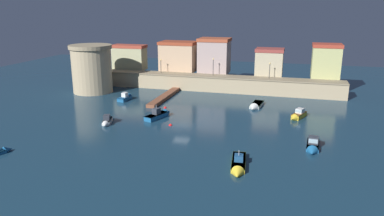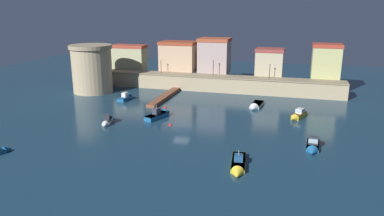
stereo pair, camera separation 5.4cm
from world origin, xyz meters
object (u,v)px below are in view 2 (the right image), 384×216
(fortress_tower, at_px, (92,68))
(moored_boat_5, at_px, (238,166))
(quay_lamp_2, at_px, (270,68))
(moored_boat_1, at_px, (107,121))
(quay_lamp_0, at_px, (161,64))
(moored_boat_4, at_px, (313,146))
(quay_lamp_1, at_px, (213,64))
(moored_boat_6, at_px, (160,114))
(moored_boat_2, at_px, (256,106))
(mooring_buoy_0, at_px, (170,125))
(moored_boat_3, at_px, (126,97))
(mooring_buoy_1, at_px, (165,108))
(moored_boat_7, at_px, (298,115))

(fortress_tower, bearing_deg, moored_boat_5, -39.74)
(quay_lamp_2, relative_size, moored_boat_1, 0.76)
(quay_lamp_0, bearing_deg, moored_boat_4, -43.05)
(quay_lamp_1, height_order, moored_boat_6, quay_lamp_1)
(quay_lamp_2, bearing_deg, quay_lamp_0, 180.00)
(moored_boat_2, relative_size, moored_boat_6, 1.04)
(quay_lamp_2, xyz_separation_m, mooring_buoy_0, (-13.41, -26.13, -5.67))
(quay_lamp_0, xyz_separation_m, moored_boat_2, (23.09, -11.76, -5.26))
(quay_lamp_1, height_order, moored_boat_3, quay_lamp_1)
(moored_boat_1, bearing_deg, moored_boat_2, 108.31)
(moored_boat_4, relative_size, mooring_buoy_0, 10.04)
(moored_boat_1, height_order, moored_boat_5, moored_boat_5)
(quay_lamp_2, relative_size, moored_boat_6, 0.55)
(fortress_tower, height_order, moored_boat_2, fortress_tower)
(quay_lamp_0, relative_size, moored_boat_3, 0.71)
(mooring_buoy_1, bearing_deg, quay_lamp_2, 43.37)
(mooring_buoy_0, distance_m, mooring_buoy_1, 10.36)
(fortress_tower, height_order, moored_boat_3, fortress_tower)
(moored_boat_5, bearing_deg, moored_boat_1, -121.72)
(fortress_tower, relative_size, quay_lamp_0, 3.24)
(fortress_tower, height_order, moored_boat_7, fortress_tower)
(moored_boat_6, bearing_deg, fortress_tower, 75.67)
(moored_boat_7, bearing_deg, mooring_buoy_0, -41.71)
(quay_lamp_1, height_order, moored_boat_7, quay_lamp_1)
(fortress_tower, height_order, quay_lamp_0, fortress_tower)
(quay_lamp_0, xyz_separation_m, mooring_buoy_0, (11.17, -26.13, -5.56))
(moored_boat_4, relative_size, moored_boat_7, 1.15)
(moored_boat_5, bearing_deg, mooring_buoy_1, -148.97)
(moored_boat_1, xyz_separation_m, moored_boat_7, (29.73, 11.47, 0.09))
(quay_lamp_0, relative_size, moored_boat_2, 0.50)
(quay_lamp_0, xyz_separation_m, quay_lamp_2, (24.58, 0.00, 0.11))
(moored_boat_3, bearing_deg, quay_lamp_2, -58.28)
(quay_lamp_1, distance_m, moored_boat_7, 25.43)
(fortress_tower, height_order, moored_boat_5, fortress_tower)
(moored_boat_2, xyz_separation_m, moored_boat_4, (9.56, -18.74, 0.12))
(moored_boat_4, xyz_separation_m, mooring_buoy_1, (-25.73, 13.83, -0.42))
(moored_boat_7, bearing_deg, fortress_tower, -78.27)
(quay_lamp_0, height_order, moored_boat_6, quay_lamp_0)
(quay_lamp_1, xyz_separation_m, moored_boat_6, (-4.32, -22.47, -5.42))
(moored_boat_4, bearing_deg, moored_boat_3, -112.70)
(moored_boat_5, bearing_deg, moored_boat_4, 128.43)
(moored_boat_1, distance_m, moored_boat_5, 25.47)
(moored_boat_2, bearing_deg, moored_boat_1, -46.88)
(quay_lamp_1, bearing_deg, moored_boat_3, -139.72)
(moored_boat_4, height_order, moored_boat_7, moored_boat_7)
(moored_boat_5, relative_size, mooring_buoy_0, 12.49)
(moored_boat_6, distance_m, mooring_buoy_1, 5.91)
(moored_boat_4, distance_m, mooring_buoy_0, 21.93)
(quay_lamp_2, xyz_separation_m, moored_boat_5, (-0.56, -39.07, -5.33))
(quay_lamp_0, bearing_deg, moored_boat_6, -70.43)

